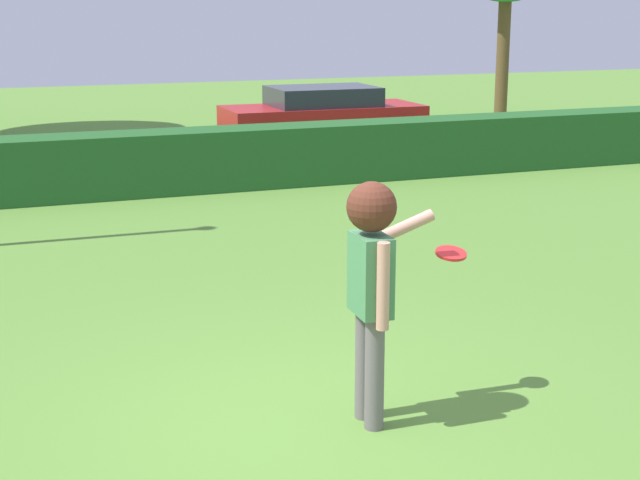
# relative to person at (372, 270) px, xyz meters

# --- Properties ---
(ground_plane) EXTENTS (60.00, 60.00, 0.00)m
(ground_plane) POSITION_rel_person_xyz_m (-0.42, 0.17, -1.16)
(ground_plane) COLOR #5C8D36
(person) EXTENTS (0.78, 0.56, 1.80)m
(person) POSITION_rel_person_xyz_m (0.00, 0.00, 0.00)
(person) COLOR slate
(person) RESTS_ON ground
(frisbee) EXTENTS (0.24, 0.24, 0.07)m
(frisbee) POSITION_rel_person_xyz_m (0.75, 0.23, -0.00)
(frisbee) COLOR red
(hedge_row) EXTENTS (24.46, 0.90, 0.99)m
(hedge_row) POSITION_rel_person_xyz_m (-0.42, 9.21, -0.67)
(hedge_row) COLOR #235925
(hedge_row) RESTS_ON ground
(parked_car_red) EXTENTS (4.23, 1.86, 1.25)m
(parked_car_red) POSITION_rel_person_xyz_m (4.71, 13.13, -0.47)
(parked_car_red) COLOR #B21E1E
(parked_car_red) RESTS_ON ground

